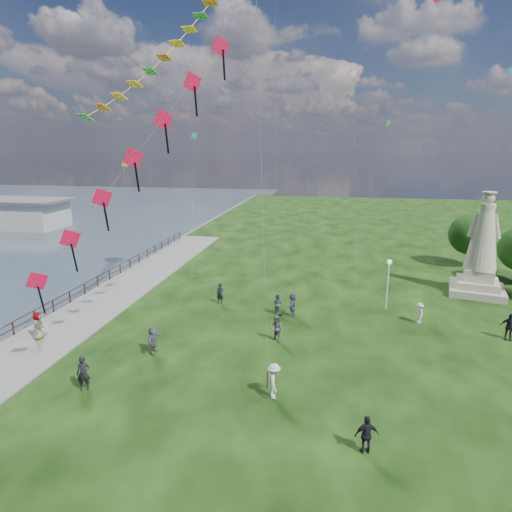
% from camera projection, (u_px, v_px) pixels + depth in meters
% --- Properties ---
extents(waterfront, '(200.00, 200.00, 1.51)m').
position_uv_depth(waterfront, '(59.00, 320.00, 29.89)').
color(waterfront, '#384C55').
rests_on(waterfront, ground).
extents(statue, '(4.93, 4.93, 8.35)m').
position_uv_depth(statue, '(481.00, 256.00, 34.46)').
color(statue, tan).
rests_on(statue, ground).
extents(lamppost, '(0.36, 0.36, 3.84)m').
position_uv_depth(lamppost, '(388.00, 274.00, 31.04)').
color(lamppost, silver).
rests_on(lamppost, ground).
extents(tree_row, '(6.82, 13.36, 5.39)m').
position_uv_depth(tree_row, '(503.00, 246.00, 38.34)').
color(tree_row, '#382314').
rests_on(tree_row, ground).
extents(person_0, '(0.75, 0.62, 1.77)m').
position_uv_depth(person_0, '(83.00, 373.00, 21.04)').
color(person_0, black).
rests_on(person_0, ground).
extents(person_1, '(0.95, 0.86, 1.66)m').
position_uv_depth(person_1, '(277.00, 329.00, 26.33)').
color(person_1, '#595960').
rests_on(person_1, ground).
extents(person_2, '(0.83, 1.24, 1.75)m').
position_uv_depth(person_2, '(274.00, 381.00, 20.38)').
color(person_2, silver).
rests_on(person_2, ground).
extents(person_3, '(1.04, 0.71, 1.62)m').
position_uv_depth(person_3, '(367.00, 435.00, 16.66)').
color(person_3, black).
rests_on(person_3, ground).
extents(person_5, '(0.75, 1.56, 1.64)m').
position_uv_depth(person_5, '(153.00, 340.00, 24.86)').
color(person_5, '#595960').
rests_on(person_5, ground).
extents(person_6, '(0.63, 0.46, 1.60)m').
position_uv_depth(person_6, '(220.00, 293.00, 32.79)').
color(person_6, black).
rests_on(person_6, ground).
extents(person_7, '(0.85, 0.69, 1.52)m').
position_uv_depth(person_7, '(278.00, 304.00, 30.78)').
color(person_7, '#595960').
rests_on(person_7, ground).
extents(person_8, '(0.62, 1.01, 1.46)m').
position_uv_depth(person_8, '(419.00, 313.00, 29.12)').
color(person_8, silver).
rests_on(person_8, ground).
extents(person_9, '(1.11, 0.73, 1.74)m').
position_uv_depth(person_9, '(509.00, 327.00, 26.55)').
color(person_9, black).
rests_on(person_9, ground).
extents(person_10, '(0.75, 0.98, 1.77)m').
position_uv_depth(person_10, '(38.00, 327.00, 26.47)').
color(person_10, '#595960').
rests_on(person_10, ground).
extents(person_11, '(0.90, 1.69, 1.74)m').
position_uv_depth(person_11, '(292.00, 305.00, 30.24)').
color(person_11, '#595960').
rests_on(person_11, ground).
extents(red_kite_train, '(11.06, 9.35, 17.39)m').
position_uv_depth(red_kite_train, '(130.00, 165.00, 21.56)').
color(red_kite_train, black).
rests_on(red_kite_train, ground).
extents(small_kites, '(32.33, 14.95, 28.55)m').
position_uv_depth(small_kites, '(328.00, 116.00, 36.38)').
color(small_kites, teal).
rests_on(small_kites, ground).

